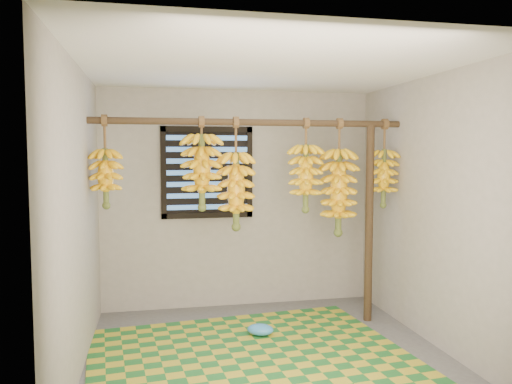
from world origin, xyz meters
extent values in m
cube|color=#4E4E4E|center=(0.00, 0.00, -0.01)|extent=(3.00, 3.00, 0.01)
cube|color=silver|center=(0.00, 0.00, 2.40)|extent=(3.00, 3.00, 0.01)
cube|color=gray|center=(0.00, 1.50, 1.20)|extent=(3.00, 0.01, 2.40)
cube|color=gray|center=(-1.50, 0.00, 1.20)|extent=(0.01, 3.00, 2.40)
cube|color=gray|center=(1.50, 0.00, 1.20)|extent=(0.01, 3.00, 2.40)
cube|color=black|center=(-0.35, 1.48, 1.50)|extent=(1.00, 0.04, 1.00)
cylinder|color=#3E2F1C|center=(0.00, 0.70, 2.00)|extent=(3.00, 0.06, 0.06)
cylinder|color=#3E2F1C|center=(1.20, 0.70, 1.00)|extent=(0.08, 0.08, 2.00)
cube|color=#1C6024|center=(-0.15, 0.02, 0.01)|extent=(2.81, 2.34, 0.01)
ellipsoid|color=#3586C6|center=(0.03, 0.49, 0.06)|extent=(0.31, 0.27, 0.10)
cylinder|color=brown|center=(-1.35, 0.70, 1.88)|extent=(0.02, 0.02, 0.31)
cylinder|color=#4C5923|center=(-1.35, 0.70, 1.50)|extent=(0.05, 0.05, 0.49)
cylinder|color=brown|center=(-0.49, 0.70, 1.94)|extent=(0.02, 0.02, 0.17)
cylinder|color=#4C5923|center=(-0.49, 0.70, 1.55)|extent=(0.06, 0.06, 0.66)
cylinder|color=brown|center=(-0.16, 0.70, 1.86)|extent=(0.02, 0.02, 0.35)
cylinder|color=#4C5923|center=(-0.16, 0.70, 1.37)|extent=(0.06, 0.06, 0.69)
cylinder|color=brown|center=(0.53, 0.70, 1.90)|extent=(0.02, 0.02, 0.27)
cylinder|color=#4C5923|center=(0.53, 0.70, 1.49)|extent=(0.05, 0.05, 0.61)
cylinder|color=brown|center=(0.87, 0.70, 1.87)|extent=(0.02, 0.02, 0.31)
cylinder|color=#4C5923|center=(0.87, 0.70, 1.34)|extent=(0.06, 0.06, 0.81)
cylinder|color=brown|center=(1.35, 0.70, 1.88)|extent=(0.02, 0.02, 0.31)
cylinder|color=#4C5923|center=(1.35, 0.70, 1.48)|extent=(0.05, 0.05, 0.55)
camera|label=1|loc=(-0.94, -3.96, 1.70)|focal=35.00mm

